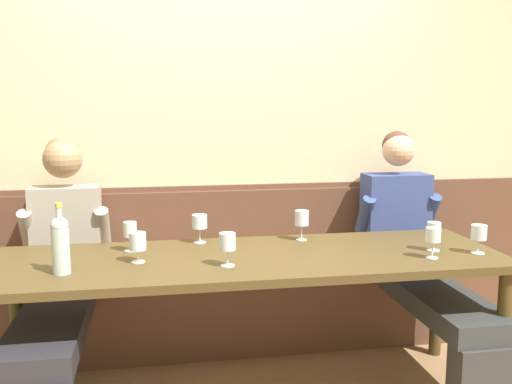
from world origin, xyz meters
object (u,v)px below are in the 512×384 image
(wine_glass_right_end, at_px, (228,243))
(person_center_right_seat, at_px, (58,269))
(wine_glass_mid_right, at_px, (138,243))
(person_center_left_seat, at_px, (418,252))
(wall_bench, at_px, (232,300))
(wine_glass_near_bucket, at_px, (479,233))
(wine_glass_mid_left, at_px, (434,231))
(wine_glass_center_rear, at_px, (302,219))
(wine_bottle_amber_mid, at_px, (61,243))
(wine_glass_by_bottle, at_px, (433,236))
(dining_table, at_px, (250,271))
(wine_glass_center_front, at_px, (130,231))
(wine_glass_left_end, at_px, (200,223))

(wine_glass_right_end, bearing_deg, person_center_right_seat, 149.74)
(wine_glass_mid_right, bearing_deg, person_center_left_seat, 12.42)
(wall_bench, bearing_deg, wine_glass_right_end, -98.89)
(wall_bench, height_order, wine_glass_near_bucket, wall_bench)
(wall_bench, bearing_deg, wine_glass_mid_left, -38.76)
(wall_bench, height_order, wine_glass_center_rear, wall_bench)
(wine_bottle_amber_mid, distance_m, wine_glass_right_end, 0.73)
(wine_glass_by_bottle, bearing_deg, dining_table, 166.86)
(wall_bench, xyz_separation_m, dining_table, (0.00, -0.68, 0.39))
(wine_glass_center_rear, distance_m, wine_glass_right_end, 0.62)
(wine_bottle_amber_mid, distance_m, wine_glass_mid_right, 0.35)
(wall_bench, height_order, wine_glass_center_front, wall_bench)
(person_center_right_seat, height_order, wine_glass_left_end, person_center_right_seat)
(wine_glass_left_end, relative_size, wine_glass_right_end, 0.98)
(person_center_right_seat, bearing_deg, wine_glass_mid_left, -11.65)
(wine_glass_mid_left, height_order, wine_glass_center_front, wine_glass_center_front)
(wine_glass_left_end, relative_size, wine_glass_mid_left, 1.04)
(wine_glass_left_end, bearing_deg, dining_table, -53.92)
(person_center_right_seat, height_order, wine_glass_center_rear, person_center_right_seat)
(wine_glass_center_rear, distance_m, wine_glass_near_bucket, 0.90)
(person_center_right_seat, xyz_separation_m, wine_glass_right_end, (0.82, -0.48, 0.22))
(person_center_right_seat, height_order, wine_glass_by_bottle, person_center_right_seat)
(person_center_left_seat, distance_m, wine_glass_center_front, 1.64)
(wall_bench, height_order, person_center_left_seat, person_center_left_seat)
(wine_glass_by_bottle, bearing_deg, wine_bottle_amber_mid, 178.20)
(wine_glass_by_bottle, bearing_deg, wine_glass_right_end, 177.67)
(wine_glass_right_end, bearing_deg, wine_glass_mid_left, 5.01)
(wine_bottle_amber_mid, xyz_separation_m, wine_glass_near_bucket, (1.98, -0.01, -0.03))
(person_center_right_seat, xyz_separation_m, person_center_left_seat, (1.99, 0.00, -0.01))
(person_center_right_seat, xyz_separation_m, wine_glass_near_bucket, (2.07, -0.48, 0.21))
(person_center_right_seat, bearing_deg, dining_table, -18.60)
(wine_glass_center_rear, relative_size, wine_glass_left_end, 1.07)
(wine_glass_center_front, bearing_deg, wine_glass_mid_left, -9.74)
(wine_glass_left_end, distance_m, wine_glass_center_front, 0.37)
(wine_glass_left_end, bearing_deg, wine_bottle_amber_mid, -144.82)
(wall_bench, bearing_deg, wine_glass_left_end, -120.65)
(wall_bench, bearing_deg, wine_glass_near_bucket, -36.67)
(wine_glass_mid_right, bearing_deg, dining_table, 2.53)
(person_center_left_seat, height_order, wine_glass_right_end, person_center_left_seat)
(wine_glass_near_bucket, bearing_deg, person_center_right_seat, 167.05)
(wine_glass_near_bucket, distance_m, wine_glass_right_end, 1.25)
(dining_table, distance_m, wine_glass_mid_left, 0.94)
(wine_glass_near_bucket, bearing_deg, dining_table, 172.08)
(dining_table, bearing_deg, wine_glass_center_rear, 38.84)
(wine_glass_center_front, bearing_deg, person_center_right_seat, 161.04)
(wine_glass_left_end, distance_m, wine_glass_right_end, 0.47)
(person_center_right_seat, relative_size, wine_glass_center_rear, 7.98)
(dining_table, distance_m, wine_glass_near_bucket, 1.14)
(wall_bench, relative_size, wine_glass_near_bucket, 19.35)
(wall_bench, xyz_separation_m, wine_glass_near_bucket, (1.12, -0.83, 0.57))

